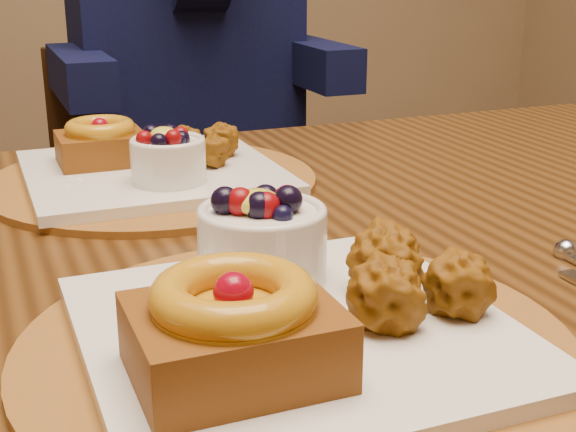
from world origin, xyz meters
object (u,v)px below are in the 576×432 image
Objects in this scene: chair_far at (161,237)px; place_setting_near at (289,309)px; dining_table at (208,321)px; place_setting_far at (150,167)px.

place_setting_near is at bearing -91.44° from chair_far.
chair_far reaches higher than dining_table.
dining_table is 1.92× the size of chair_far.
place_setting_near is 0.46× the size of chair_far.
place_setting_far reaches higher than dining_table.
place_setting_near reaches higher than dining_table.
place_setting_near is at bearing -90.20° from place_setting_far.
chair_far is (0.14, 0.63, -0.31)m from place_setting_far.
place_setting_far is 0.72m from chair_far.
chair_far is at bearing 82.17° from place_setting_near.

